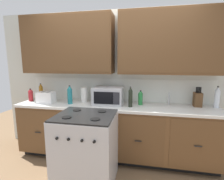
# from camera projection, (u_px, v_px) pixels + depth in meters

# --- Properties ---
(ground_plane) EXTENTS (8.04, 8.04, 0.00)m
(ground_plane) POSITION_uv_depth(u_px,v_px,m) (111.00, 168.00, 2.57)
(ground_plane) COLOR brown
(wall_unit) EXTENTS (4.41, 0.40, 2.48)m
(wall_unit) POSITION_uv_depth(u_px,v_px,m) (117.00, 59.00, 2.77)
(wall_unit) COLOR silver
(wall_unit) RESTS_ON ground_plane
(counter_run) EXTENTS (3.24, 0.64, 0.92)m
(counter_run) POSITION_uv_depth(u_px,v_px,m) (115.00, 131.00, 2.78)
(counter_run) COLOR black
(counter_run) RESTS_ON ground_plane
(stove_range) EXTENTS (0.76, 0.68, 0.95)m
(stove_range) POSITION_uv_depth(u_px,v_px,m) (86.00, 148.00, 2.22)
(stove_range) COLOR #B7B7BC
(stove_range) RESTS_ON ground_plane
(microwave) EXTENTS (0.48, 0.37, 0.28)m
(microwave) POSITION_uv_depth(u_px,v_px,m) (108.00, 96.00, 2.74)
(microwave) COLOR #B7B7BC
(microwave) RESTS_ON counter_run
(toaster) EXTENTS (0.28, 0.18, 0.19)m
(toaster) POSITION_uv_depth(u_px,v_px,m) (46.00, 97.00, 2.83)
(toaster) COLOR white
(toaster) RESTS_ON counter_run
(knife_block) EXTENTS (0.11, 0.14, 0.31)m
(knife_block) POSITION_uv_depth(u_px,v_px,m) (198.00, 99.00, 2.60)
(knife_block) COLOR #52361E
(knife_block) RESTS_ON counter_run
(sink_faucet) EXTENTS (0.02, 0.02, 0.20)m
(sink_faucet) POSITION_uv_depth(u_px,v_px,m) (169.00, 98.00, 2.73)
(sink_faucet) COLOR #B2B5BA
(sink_faucet) RESTS_ON counter_run
(paper_towel_roll) EXTENTS (0.12, 0.12, 0.26)m
(paper_towel_roll) POSITION_uv_depth(u_px,v_px,m) (84.00, 95.00, 2.89)
(paper_towel_roll) COLOR white
(paper_towel_roll) RESTS_ON counter_run
(bottle_clear) EXTENTS (0.08, 0.08, 0.33)m
(bottle_clear) POSITION_uv_depth(u_px,v_px,m) (217.00, 97.00, 2.52)
(bottle_clear) COLOR silver
(bottle_clear) RESTS_ON counter_run
(bottle_amber) EXTENTS (0.07, 0.07, 0.30)m
(bottle_amber) POSITION_uv_depth(u_px,v_px,m) (41.00, 92.00, 3.09)
(bottle_amber) COLOR #9E6619
(bottle_amber) RESTS_ON counter_run
(bottle_teal) EXTENTS (0.08, 0.08, 0.31)m
(bottle_teal) POSITION_uv_depth(u_px,v_px,m) (70.00, 95.00, 2.76)
(bottle_teal) COLOR #1E707A
(bottle_teal) RESTS_ON counter_run
(bottle_green) EXTENTS (0.07, 0.07, 0.24)m
(bottle_green) POSITION_uv_depth(u_px,v_px,m) (140.00, 98.00, 2.70)
(bottle_green) COLOR #237A38
(bottle_green) RESTS_ON counter_run
(bottle_red) EXTENTS (0.08, 0.08, 0.23)m
(bottle_red) POSITION_uv_depth(u_px,v_px,m) (31.00, 95.00, 2.97)
(bottle_red) COLOR maroon
(bottle_red) RESTS_ON counter_run
(bottle_dark) EXTENTS (0.06, 0.06, 0.32)m
(bottle_dark) POSITION_uv_depth(u_px,v_px,m) (130.00, 97.00, 2.56)
(bottle_dark) COLOR black
(bottle_dark) RESTS_ON counter_run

